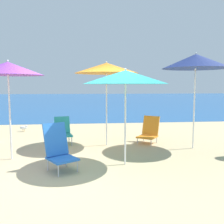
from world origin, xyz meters
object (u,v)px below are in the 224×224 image
Objects in this scene: seagull at (24,128)px; beach_umbrella_teal at (125,77)px; beach_chair_blue at (59,148)px; beach_chair_orange at (149,131)px; beach_umbrella_purple at (8,69)px; beach_umbrella_navy at (196,61)px; beach_umbrella_orange at (106,68)px; beach_chair_teal at (63,130)px.

beach_umbrella_teal is at bearing -53.67° from seagull.
beach_chair_blue is 3.32× the size of seagull.
seagull is at bearing -171.60° from beach_chair_orange.
beach_umbrella_purple is 0.88× the size of beach_umbrella_navy.
beach_chair_blue is (-1.09, -1.89, -1.66)m from beach_umbrella_orange.
beach_umbrella_purple is at bearing 111.33° from beach_chair_blue.
beach_umbrella_navy is at bearing -14.85° from beach_umbrella_orange.
beach_umbrella_orange is at bearing 97.83° from beach_umbrella_teal.
beach_umbrella_purple is 2.83× the size of beach_chair_orange.
beach_chair_teal is at bearing 125.86° from beach_umbrella_teal.
beach_umbrella_teal reaches higher than seagull.
beach_umbrella_teal is 2.62× the size of beach_chair_teal.
beach_umbrella_navy reaches higher than beach_umbrella_teal.
beach_umbrella_purple is at bearing -80.86° from seagull.
beach_chair_teal is at bearing 165.97° from beach_umbrella_navy.
beach_umbrella_orange is 3.02× the size of beach_chair_teal.
beach_chair_orange is at bearing 62.34° from beach_umbrella_teal.
beach_umbrella_purple is at bearing -153.87° from beach_umbrella_orange.
beach_umbrella_navy is (2.20, -0.58, 0.14)m from beach_umbrella_orange.
beach_umbrella_purple is 8.05× the size of seagull.
beach_umbrella_teal is at bearing -150.06° from beach_umbrella_navy.
beach_chair_teal is (-1.19, 0.26, -1.70)m from beach_umbrella_orange.
seagull is (-2.99, 4.07, -1.65)m from beach_umbrella_teal.
beach_chair_blue is 4.57m from seagull.
beach_umbrella_orange is 1.15× the size of beach_umbrella_teal.
beach_umbrella_orange is at bearing 27.30° from beach_chair_blue.
beach_chair_teal is (-3.39, 0.85, -1.84)m from beach_umbrella_navy.
beach_chair_blue is 1.17× the size of beach_chair_orange.
beach_umbrella_orange reaches higher than beach_chair_teal.
beach_chair_orange is at bearing -28.50° from seagull.
beach_umbrella_teal is 2.20× the size of beach_chair_blue.
beach_chair_orange is (1.00, 1.90, -1.45)m from beach_umbrella_teal.
beach_umbrella_orange reaches higher than beach_chair_blue.
beach_umbrella_teal is at bearing -80.75° from beach_chair_orange.
beach_umbrella_orange is 2.74m from beach_chair_blue.
beach_chair_orange is 4.54m from seagull.
beach_umbrella_purple reaches higher than beach_umbrella_teal.
beach_chair_blue reaches higher than beach_chair_teal.
beach_umbrella_orange is 1.75m from beach_umbrella_teal.
beach_umbrella_navy is at bearing -27.75° from beach_chair_teal.
beach_umbrella_navy is 2.31m from beach_umbrella_teal.
beach_umbrella_purple is 2.46m from beach_umbrella_orange.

